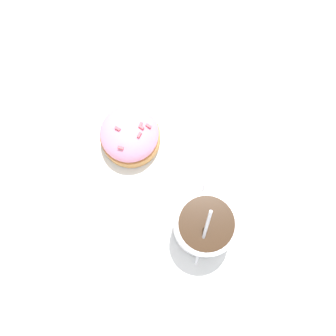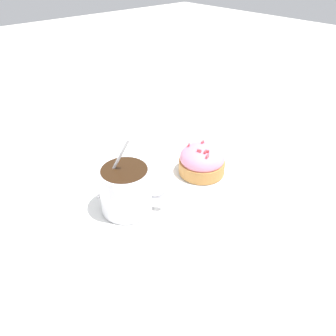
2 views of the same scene
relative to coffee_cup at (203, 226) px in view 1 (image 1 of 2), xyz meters
name	(u,v)px [view 1 (image 1 of 2)]	position (x,y,z in m)	size (l,w,h in m)	color
ground_plane	(164,186)	(-0.07, 0.00, -0.04)	(3.00, 3.00, 0.00)	silver
paper_napkin	(164,185)	(-0.07, 0.00, -0.04)	(0.31, 0.32, 0.00)	white
coffee_cup	(203,226)	(0.00, 0.00, 0.00)	(0.08, 0.09, 0.12)	white
frosted_pastry	(130,135)	(-0.15, 0.01, -0.01)	(0.08, 0.08, 0.05)	#C18442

